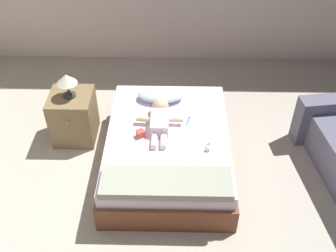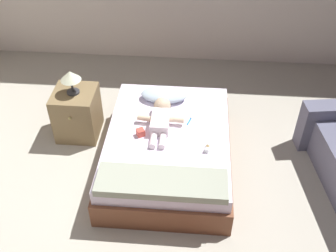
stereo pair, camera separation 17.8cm
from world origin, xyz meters
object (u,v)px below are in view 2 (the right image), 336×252
at_px(lamp, 70,77).
at_px(bed, 168,149).
at_px(baby, 161,117).
at_px(toothbrush, 190,120).
at_px(nightstand, 77,113).
at_px(pillow, 164,95).
at_px(toy_block, 141,132).
at_px(baby_bottle, 208,147).

bearing_deg(lamp, bed, -21.99).
distance_m(baby, toothbrush, 0.30).
bearing_deg(nightstand, toothbrush, -9.63).
relative_size(pillow, toy_block, 5.09).
height_order(toothbrush, lamp, lamp).
relative_size(toothbrush, nightstand, 0.23).
relative_size(bed, nightstand, 3.04).
relative_size(bed, toy_block, 17.37).
height_order(baby, baby_bottle, baby).
relative_size(pillow, nightstand, 0.89).
relative_size(toothbrush, lamp, 0.48).
xyz_separation_m(nightstand, lamp, (-0.00, 0.00, 0.48)).
bearing_deg(lamp, nightstand, -90.00).
height_order(baby, toothbrush, baby).
relative_size(bed, baby_bottle, 15.04).
xyz_separation_m(pillow, toothbrush, (0.30, -0.36, -0.05)).
bearing_deg(baby, pillow, 90.58).
bearing_deg(lamp, baby_bottle, -23.31).
xyz_separation_m(bed, nightstand, (-1.05, 0.43, 0.07)).
bearing_deg(bed, baby, 117.77).
height_order(lamp, toy_block, lamp).
distance_m(baby, lamp, 1.04).
bearing_deg(pillow, toy_block, -106.14).
bearing_deg(pillow, lamp, -171.41).
height_order(bed, pillow, pillow).
relative_size(pillow, toothbrush, 3.88).
relative_size(pillow, baby_bottle, 4.41).
xyz_separation_m(bed, lamp, (-1.05, 0.43, 0.55)).
bearing_deg(toy_block, toothbrush, 28.29).
bearing_deg(toothbrush, nightstand, 170.37).
distance_m(pillow, toy_block, 0.64).
height_order(toothbrush, toy_block, toy_block).
height_order(pillow, baby_bottle, pillow).
relative_size(nightstand, lamp, 2.09).
bearing_deg(baby_bottle, lamp, 156.69).
bearing_deg(bed, pillow, 99.02).
height_order(baby, lamp, lamp).
bearing_deg(nightstand, toy_block, -30.93).
xyz_separation_m(toothbrush, toy_block, (-0.48, -0.26, 0.03)).
distance_m(bed, lamp, 1.26).
bearing_deg(baby_bottle, bed, 153.31).
bearing_deg(pillow, baby, -89.42).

